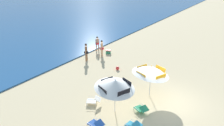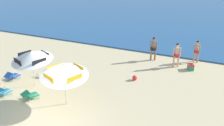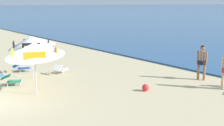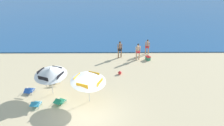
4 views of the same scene
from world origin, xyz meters
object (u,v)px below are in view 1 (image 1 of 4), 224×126
lounge_chair_spare_folded (141,109)px  cooler_box (108,52)px  beach_umbrella_striped_second (151,70)px  person_standing_beside (102,47)px  lounge_chair_facing_sea (134,125)px  beach_ball (117,68)px  person_standing_near_shore (97,43)px  lounge_chair_beside_umbrella (94,100)px  lounge_chair_under_umbrella (96,124)px  person_wading_in (86,51)px  beach_umbrella_striped_main (115,84)px

lounge_chair_spare_folded → cooler_box: 10.39m
beach_umbrella_striped_second → person_standing_beside: (4.24, 7.12, -0.93)m
lounge_chair_facing_sea → beach_ball: 7.61m
lounge_chair_spare_folded → beach_ball: (4.37, 4.43, -0.12)m
beach_umbrella_striped_second → person_standing_near_shore: beach_umbrella_striped_second is taller
lounge_chair_beside_umbrella → person_standing_beside: size_ratio=0.61×
person_standing_near_shore → person_standing_beside: person_standing_beside is taller
lounge_chair_under_umbrella → person_standing_beside: 10.76m
beach_umbrella_striped_second → beach_ball: (2.34, 4.05, -1.76)m
lounge_chair_facing_sea → beach_ball: size_ratio=2.97×
lounge_chair_beside_umbrella → cooler_box: 9.30m
lounge_chair_beside_umbrella → person_standing_near_shore: bearing=35.9°
person_standing_near_shore → person_wading_in: bearing=-163.0°
lounge_chair_spare_folded → lounge_chair_facing_sea: bearing=-168.7°
lounge_chair_beside_umbrella → beach_umbrella_striped_second: bearing=-41.5°
person_wading_in → cooler_box: (2.79, -0.63, -0.80)m
lounge_chair_under_umbrella → person_standing_near_shore: bearing=36.9°
beach_umbrella_striped_main → person_standing_beside: beach_umbrella_striped_main is taller
lounge_chair_under_umbrella → beach_ball: 7.57m
beach_umbrella_striped_second → person_standing_beside: beach_umbrella_striped_second is taller
lounge_chair_beside_umbrella → beach_umbrella_striped_main: bearing=-87.5°
lounge_chair_beside_umbrella → person_wading_in: 7.44m
person_standing_near_shore → beach_ball: person_standing_near_shore is taller
lounge_chair_spare_folded → person_standing_beside: (6.27, 7.50, 0.71)m
beach_umbrella_striped_main → beach_umbrella_striped_second: (2.82, -0.99, 0.03)m
person_standing_beside → person_wading_in: bearing=162.9°
person_standing_beside → lounge_chair_under_umbrella: bearing=-145.5°
person_wading_in → cooler_box: size_ratio=2.93×
lounge_chair_beside_umbrella → person_wading_in: bearing=43.6°
lounge_chair_facing_sea → person_wading_in: (6.08, 8.36, 0.73)m
beach_ball → lounge_chair_under_umbrella: bearing=-156.7°
beach_umbrella_striped_main → person_standing_near_shore: 11.20m
person_standing_beside → beach_umbrella_striped_main: bearing=-139.0°
beach_umbrella_striped_main → person_standing_beside: (7.06, 6.13, -0.90)m
beach_umbrella_striped_main → beach_ball: size_ratio=8.77×
beach_umbrella_striped_main → person_standing_beside: 9.40m
lounge_chair_spare_folded → person_wading_in: 9.25m
lounge_chair_facing_sea → person_standing_near_shore: size_ratio=0.57×
beach_umbrella_striped_second → lounge_chair_beside_umbrella: 4.20m
lounge_chair_under_umbrella → person_standing_beside: bearing=34.5°
beach_umbrella_striped_main → cooler_box: beach_umbrella_striped_main is taller
lounge_chair_beside_umbrella → beach_ball: (5.23, 1.49, -0.12)m
lounge_chair_facing_sea → lounge_chair_under_umbrella: bearing=119.9°
lounge_chair_beside_umbrella → lounge_chair_facing_sea: (-0.72, -3.25, 0.01)m
cooler_box → beach_ball: 4.17m
beach_umbrella_striped_second → lounge_chair_facing_sea: 4.02m
lounge_chair_spare_folded → person_standing_near_shore: 11.62m
person_standing_near_shore → person_wading_in: (-2.91, -0.89, 0.08)m
cooler_box → beach_ball: bearing=-134.4°
lounge_chair_spare_folded → lounge_chair_under_umbrella: bearing=151.1°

